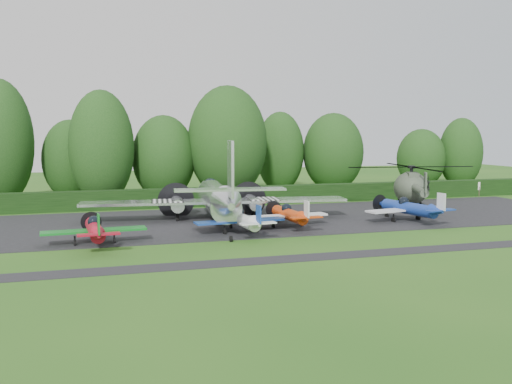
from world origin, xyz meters
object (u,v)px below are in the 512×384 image
object	(u,v)px
light_plane_white	(242,220)
sign_board	(468,187)
light_plane_red	(95,229)
helicopter	(411,185)
transport_plane	(218,199)
light_plane_blue	(409,208)
light_plane_orange	(289,214)

from	to	relation	value
light_plane_white	sign_board	xyz separation A→B (m)	(33.83, 17.05, 0.04)
light_plane_red	helicopter	distance (m)	34.79
transport_plane	light_plane_red	world-z (taller)	transport_plane
light_plane_blue	helicopter	bearing A→B (deg)	68.04
light_plane_white	light_plane_orange	world-z (taller)	light_plane_white
transport_plane	helicopter	bearing A→B (deg)	4.35
light_plane_red	sign_board	distance (m)	48.65
light_plane_blue	sign_board	xyz separation A→B (m)	(17.89, 15.41, -0.05)
light_plane_red	light_plane_white	world-z (taller)	light_plane_red
transport_plane	sign_board	world-z (taller)	transport_plane
transport_plane	light_plane_red	size ratio (longest dim) A/B	3.11
light_plane_red	light_plane_blue	bearing A→B (deg)	9.50
transport_plane	light_plane_blue	xyz separation A→B (m)	(16.47, -4.38, -0.89)
light_plane_white	helicopter	size ratio (longest dim) A/B	0.47
light_plane_red	light_plane_orange	world-z (taller)	light_plane_red
sign_board	transport_plane	bearing A→B (deg)	-169.99
light_plane_red	light_plane_white	xyz separation A→B (m)	(11.21, 1.33, -0.01)
transport_plane	light_plane_orange	xyz separation A→B (m)	(5.14, -4.25, -1.02)
transport_plane	light_plane_white	xyz separation A→B (m)	(0.53, -6.02, -0.99)
light_plane_red	sign_board	xyz separation A→B (m)	(45.04, 18.38, 0.03)
sign_board	helicopter	bearing A→B (deg)	-158.86
light_plane_red	light_plane_blue	distance (m)	27.32
helicopter	sign_board	world-z (taller)	helicopter
light_plane_white	sign_board	distance (m)	37.88
light_plane_red	light_plane_orange	bearing A→B (deg)	14.36
transport_plane	light_plane_white	distance (m)	6.12
light_plane_white	light_plane_red	bearing A→B (deg)	-168.46
light_plane_blue	light_plane_orange	bearing A→B (deg)	-169.57
transport_plane	light_plane_red	distance (m)	13.00
transport_plane	sign_board	xyz separation A→B (m)	(34.36, 11.03, -0.94)
light_plane_orange	light_plane_blue	size ratio (longest dim) A/B	0.90
transport_plane	light_plane_orange	world-z (taller)	transport_plane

